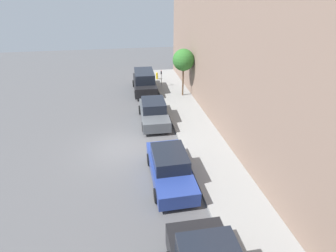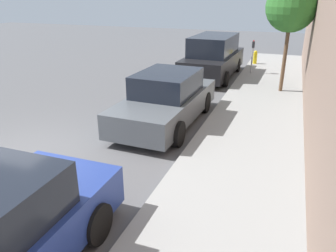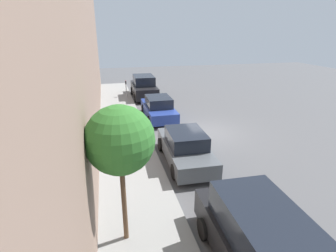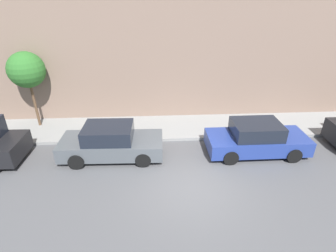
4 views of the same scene
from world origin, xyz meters
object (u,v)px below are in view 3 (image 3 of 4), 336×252
(parked_sedan_third, at_px, (185,147))
(parking_meter_near, at_px, (126,87))
(street_tree, at_px, (120,141))
(parked_sedan_second, at_px, (158,108))
(parked_suv_nearest, at_px, (144,87))
(parked_minivan_fourth, at_px, (263,247))

(parked_sedan_third, relative_size, parking_meter_near, 3.22)
(street_tree, bearing_deg, parking_meter_near, -94.84)
(parked_sedan_third, distance_m, street_tree, 5.87)
(parked_sedan_second, bearing_deg, parked_suv_nearest, -89.11)
(parked_sedan_second, xyz_separation_m, parked_sedan_third, (0.06, 6.55, -0.00))
(parked_suv_nearest, xyz_separation_m, parked_sedan_third, (-0.04, 12.73, -0.21))
(parked_suv_nearest, bearing_deg, parked_sedan_third, 90.18)
(parked_minivan_fourth, bearing_deg, parking_meter_near, -85.03)
(parking_meter_near, bearing_deg, parked_minivan_fourth, 94.97)
(parked_sedan_second, distance_m, parked_sedan_third, 6.55)
(parked_sedan_second, distance_m, parked_minivan_fourth, 12.80)
(parked_minivan_fourth, relative_size, parking_meter_near, 3.50)
(street_tree, bearing_deg, parked_sedan_second, -106.10)
(parked_sedan_second, relative_size, parked_sedan_third, 0.99)
(parked_sedan_second, bearing_deg, parking_meter_near, -75.33)
(parked_sedan_third, xyz_separation_m, parking_meter_near, (1.62, -12.96, 0.29))
(parked_sedan_second, height_order, parking_meter_near, parking_meter_near)
(parked_suv_nearest, bearing_deg, parking_meter_near, -8.32)
(parked_suv_nearest, distance_m, parked_sedan_third, 12.73)
(parked_suv_nearest, xyz_separation_m, street_tree, (3.05, 17.06, 2.28))
(parked_suv_nearest, distance_m, street_tree, 17.48)
(parked_suv_nearest, xyz_separation_m, parked_minivan_fourth, (-0.09, 18.97, -0.01))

